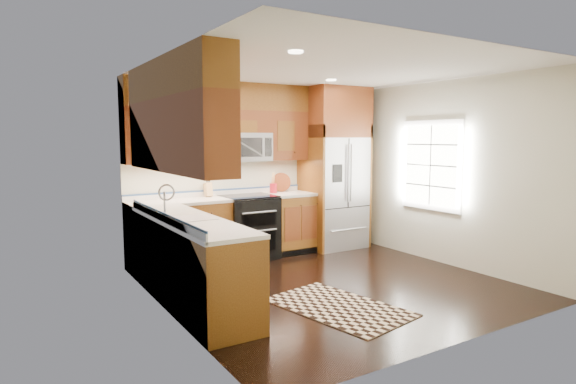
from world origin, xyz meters
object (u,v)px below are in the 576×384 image
range (249,227)px  rug (338,307)px  knife_block (208,190)px  refrigerator (334,168)px  utensil_crock (273,186)px

range → rug: 2.44m
rug → knife_block: 2.85m
refrigerator → utensil_crock: size_ratio=8.10×
knife_block → refrigerator: bearing=-7.4°
rug → knife_block: knife_block is taller
rug → knife_block: (-0.39, 2.63, 1.04)m
rug → knife_block: bearing=87.1°
rug → utensil_crock: bearing=64.3°
rug → knife_block: size_ratio=5.80×
refrigerator → rug: refrigerator is taller
refrigerator → utensil_crock: 1.10m
range → rug: (-0.16, -2.40, -0.46)m
refrigerator → utensil_crock: bearing=170.9°
rug → utensil_crock: size_ratio=4.65×
range → refrigerator: (1.55, -0.04, 0.83)m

